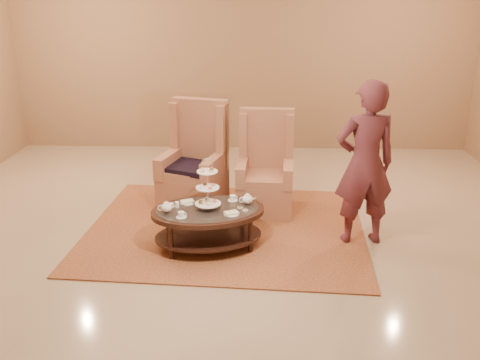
{
  "coord_description": "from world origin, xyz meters",
  "views": [
    {
      "loc": [
        0.29,
        -5.42,
        2.72
      ],
      "look_at": [
        0.09,
        0.2,
        0.72
      ],
      "focal_mm": 40.0,
      "sensor_mm": 36.0,
      "label": 1
    }
  ],
  "objects_px": {
    "tea_table": "(208,216)",
    "person": "(365,164)",
    "armchair_right": "(265,177)",
    "armchair_left": "(195,171)"
  },
  "relations": [
    {
      "from": "tea_table",
      "to": "person",
      "type": "xyz_separation_m",
      "value": [
        1.71,
        0.22,
        0.55
      ]
    },
    {
      "from": "armchair_right",
      "to": "armchair_left",
      "type": "bearing_deg",
      "value": 175.78
    },
    {
      "from": "armchair_left",
      "to": "person",
      "type": "xyz_separation_m",
      "value": [
        1.99,
        -1.05,
        0.46
      ]
    },
    {
      "from": "armchair_left",
      "to": "person",
      "type": "bearing_deg",
      "value": -12.43
    },
    {
      "from": "tea_table",
      "to": "armchair_left",
      "type": "distance_m",
      "value": 1.3
    },
    {
      "from": "person",
      "to": "tea_table",
      "type": "bearing_deg",
      "value": -2.41
    },
    {
      "from": "armchair_left",
      "to": "person",
      "type": "relative_size",
      "value": 0.75
    },
    {
      "from": "tea_table",
      "to": "armchair_left",
      "type": "bearing_deg",
      "value": 89.88
    },
    {
      "from": "armchair_left",
      "to": "armchair_right",
      "type": "xyz_separation_m",
      "value": [
        0.92,
        -0.12,
        -0.04
      ]
    },
    {
      "from": "tea_table",
      "to": "person",
      "type": "bearing_deg",
      "value": -5.51
    }
  ]
}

